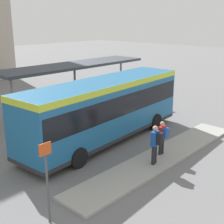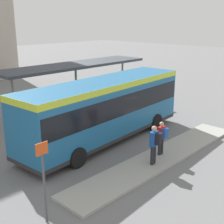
% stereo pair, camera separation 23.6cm
% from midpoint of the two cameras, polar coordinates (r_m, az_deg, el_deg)
% --- Properties ---
extents(ground_plane, '(120.00, 120.00, 0.00)m').
position_cam_midpoint_polar(ground_plane, '(17.28, -1.59, -5.15)').
color(ground_plane, slate).
extents(curb_island, '(11.54, 1.80, 0.12)m').
position_cam_midpoint_polar(curb_island, '(15.31, 8.66, -8.09)').
color(curb_island, '#9E9E99').
rests_on(curb_island, ground_plane).
extents(city_bus, '(10.77, 3.21, 3.34)m').
position_cam_midpoint_polar(city_bus, '(16.66, -1.62, 1.07)').
color(city_bus, '#1E6093').
rests_on(city_bus, ground_plane).
extents(pedestrian_waiting, '(0.41, 0.42, 1.66)m').
position_cam_midpoint_polar(pedestrian_waiting, '(15.07, 8.79, -4.33)').
color(pedestrian_waiting, '#232328').
rests_on(pedestrian_waiting, curb_island).
extents(pedestrian_companion, '(0.48, 0.53, 1.81)m').
position_cam_midpoint_polar(pedestrian_companion, '(14.02, 7.53, -5.52)').
color(pedestrian_companion, '#232328').
rests_on(pedestrian_companion, curb_island).
extents(bicycle_blue, '(0.48, 1.62, 0.70)m').
position_cam_midpoint_polar(bicycle_blue, '(24.83, 4.92, 2.46)').
color(bicycle_blue, black).
rests_on(bicycle_blue, ground_plane).
extents(bicycle_red, '(0.48, 1.64, 0.71)m').
position_cam_midpoint_polar(bicycle_red, '(25.14, 3.08, 2.70)').
color(bicycle_red, black).
rests_on(bicycle_red, ground_plane).
extents(bicycle_white, '(0.48, 1.72, 0.74)m').
position_cam_midpoint_polar(bicycle_white, '(25.77, 1.90, 3.10)').
color(bicycle_white, black).
rests_on(bicycle_white, ground_plane).
extents(station_shelter, '(11.56, 2.70, 3.43)m').
position_cam_midpoint_polar(station_shelter, '(22.02, -7.21, 8.30)').
color(station_shelter, '#383D47').
rests_on(station_shelter, ground_plane).
extents(potted_planter_near_shelter, '(0.90, 0.90, 1.24)m').
position_cam_midpoint_polar(potted_planter_near_shelter, '(20.66, -4.61, 0.36)').
color(potted_planter_near_shelter, slate).
rests_on(potted_planter_near_shelter, ground_plane).
extents(potted_planter_far_side, '(0.84, 0.84, 1.20)m').
position_cam_midpoint_polar(potted_planter_far_side, '(18.44, -10.81, -1.97)').
color(potted_planter_far_side, slate).
rests_on(potted_planter_far_side, ground_plane).
extents(platform_sign, '(0.44, 0.08, 2.80)m').
position_cam_midpoint_polar(platform_sign, '(10.29, -12.44, -11.98)').
color(platform_sign, '#4C4C51').
rests_on(platform_sign, ground_plane).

